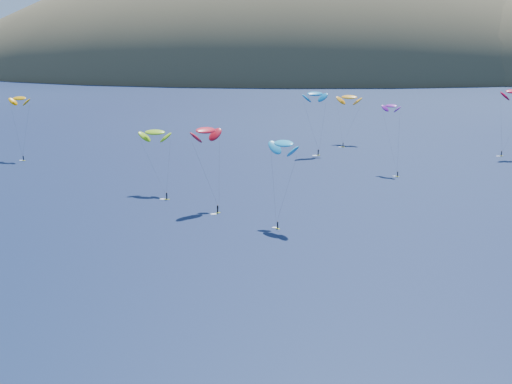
{
  "coord_description": "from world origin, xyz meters",
  "views": [
    {
      "loc": [
        19.61,
        -72.88,
        46.48
      ],
      "look_at": [
        12.76,
        80.0,
        9.0
      ],
      "focal_mm": 50.0,
      "sensor_mm": 36.0,
      "label": 1
    }
  ],
  "objects": [
    {
      "name": "kitesurfer_3",
      "position": [
        -16.53,
        117.98,
        16.13
      ],
      "size": [
        10.0,
        13.69,
        18.61
      ],
      "rotation": [
        0.0,
        0.0,
        -0.16
      ],
      "color": "#CED818",
      "rests_on": "ground"
    },
    {
      "name": "kitesurfer_4",
      "position": [
        28.96,
        175.71,
        20.82
      ],
      "size": [
        10.45,
        9.4,
        23.53
      ],
      "rotation": [
        0.0,
        0.0,
        0.51
      ],
      "color": "#CED818",
      "rests_on": "ground"
    },
    {
      "name": "kitesurfer_6",
      "position": [
        51.38,
        147.33,
        20.14
      ],
      "size": [
        6.64,
        12.98,
        21.95
      ],
      "rotation": [
        0.0,
        0.0,
        -0.67
      ],
      "color": "#CED818",
      "rests_on": "ground"
    },
    {
      "name": "kitesurfer_1",
      "position": [
        -70.93,
        163.94,
        20.06
      ],
      "size": [
        8.82,
        10.11,
        22.35
      ],
      "rotation": [
        0.0,
        0.0,
        -0.33
      ],
      "color": "#CED818",
      "rests_on": "ground"
    },
    {
      "name": "kitesurfer_11",
      "position": [
        42.9,
        199.5,
        17.21
      ],
      "size": [
        10.59,
        16.32,
        19.91
      ],
      "rotation": [
        0.0,
        0.0,
        -0.41
      ],
      "color": "#CED818",
      "rests_on": "ground"
    },
    {
      "name": "kitesurfer_9",
      "position": [
        -0.72,
        101.58,
        19.31
      ],
      "size": [
        9.45,
        12.9,
        21.99
      ],
      "rotation": [
        0.0,
        0.0,
        0.87
      ],
      "color": "#CED818",
      "rests_on": "ground"
    },
    {
      "name": "island",
      "position": [
        39.4,
        562.36,
        -10.74
      ],
      "size": [
        730.0,
        300.0,
        210.0
      ],
      "color": "#3D3526",
      "rests_on": "ground"
    },
    {
      "name": "kitesurfer_5",
      "position": [
        18.76,
        87.29,
        18.65
      ],
      "size": [
        9.15,
        10.8,
        21.21
      ],
      "rotation": [
        0.0,
        0.0,
        -0.85
      ],
      "color": "#CED818",
      "rests_on": "ground"
    }
  ]
}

